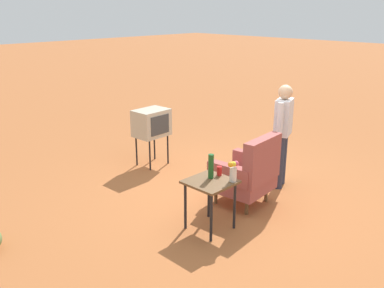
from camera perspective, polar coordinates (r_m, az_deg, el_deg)
name	(u,v)px	position (r m, az deg, el deg)	size (l,w,h in m)	color
ground_plane	(237,196)	(6.48, 6.21, -7.08)	(60.00, 60.00, 0.00)	#AD6033
armchair	(248,173)	(6.04, 7.65, -3.89)	(0.84, 0.84, 1.06)	brown
side_table	(210,188)	(5.33, 2.50, -6.05)	(0.56, 0.56, 0.67)	black
tv_on_stand	(151,123)	(7.48, -5.54, 2.84)	(0.62, 0.47, 1.03)	black
person_standing	(283,130)	(6.64, 12.27, 1.91)	(0.54, 0.33, 1.64)	#2D3347
soda_can_red	(219,171)	(5.44, 3.74, -3.69)	(0.07, 0.07, 0.12)	red
bottle_wine_green	(211,166)	(5.31, 2.60, -3.06)	(0.07, 0.07, 0.32)	#1E5623
flower_vase	(233,170)	(5.24, 5.64, -3.58)	(0.15, 0.10, 0.27)	silver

